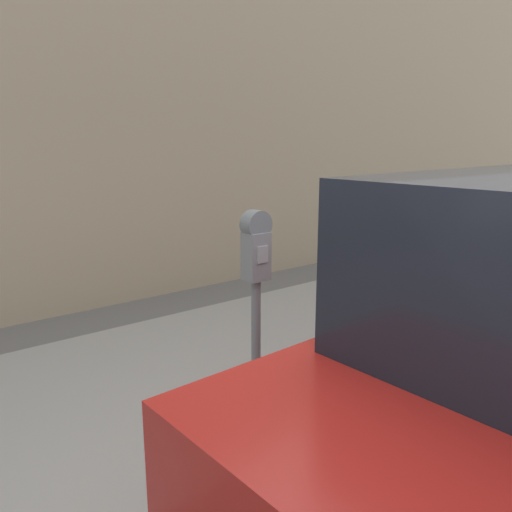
% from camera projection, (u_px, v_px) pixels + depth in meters
% --- Properties ---
extents(sidewalk, '(24.00, 2.80, 0.12)m').
position_uv_depth(sidewalk, '(195.00, 377.00, 4.34)').
color(sidewalk, '#9E9B96').
rests_on(sidewalk, ground_plane).
extents(building_facade, '(24.00, 0.30, 6.74)m').
position_uv_depth(building_facade, '(65.00, 22.00, 5.62)').
color(building_facade, tan).
rests_on(building_facade, ground_plane).
extents(parking_meter, '(0.19, 0.14, 1.51)m').
position_uv_depth(parking_meter, '(256.00, 278.00, 3.31)').
color(parking_meter, slate).
rests_on(parking_meter, sidewalk).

